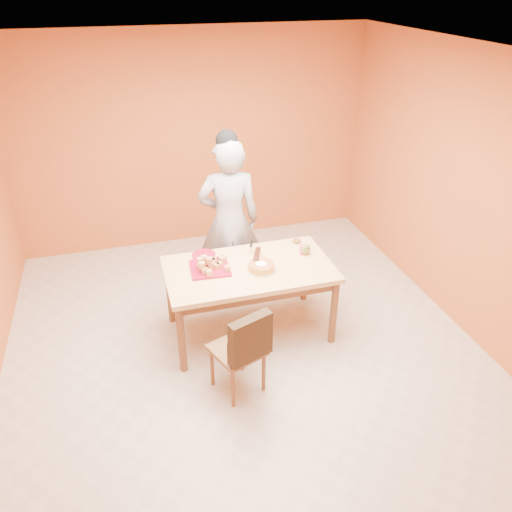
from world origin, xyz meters
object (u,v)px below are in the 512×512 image
object	(u,v)px
sponge_cake	(261,267)
checker_tin	(297,241)
dining_chair	(238,349)
egg_ornament	(306,249)
dining_table	(249,276)
person	(229,221)
magenta_glass	(303,250)
pastry_platter	(210,268)
red_dinner_plate	(204,255)

from	to	relation	value
sponge_cake	checker_tin	xyz separation A→B (m)	(0.51, 0.43, -0.03)
dining_chair	egg_ornament	bearing A→B (deg)	21.91
dining_table	person	distance (m)	0.79
egg_ornament	checker_tin	xyz separation A→B (m)	(0.00, 0.26, -0.05)
egg_ornament	magenta_glass	distance (m)	0.03
pastry_platter	magenta_glass	world-z (taller)	magenta_glass
dining_chair	person	size ratio (longest dim) A/B	0.48
person	checker_tin	xyz separation A→B (m)	(0.62, -0.40, -0.13)
dining_chair	sponge_cake	world-z (taller)	dining_chair
dining_chair	egg_ornament	size ratio (longest dim) A/B	7.16
dining_table	magenta_glass	size ratio (longest dim) A/B	16.78
egg_ornament	magenta_glass	bearing A→B (deg)	146.26
checker_tin	sponge_cake	bearing A→B (deg)	-139.97
red_dinner_plate	pastry_platter	bearing A→B (deg)	-88.73
sponge_cake	dining_chair	bearing A→B (deg)	-121.06
dining_chair	red_dinner_plate	world-z (taller)	dining_chair
pastry_platter	checker_tin	bearing A→B (deg)	15.59
dining_chair	pastry_platter	size ratio (longest dim) A/B	2.40
magenta_glass	person	bearing A→B (deg)	133.05
dining_chair	sponge_cake	distance (m)	0.87
sponge_cake	magenta_glass	distance (m)	0.53
dining_chair	magenta_glass	bearing A→B (deg)	23.05
dining_chair	magenta_glass	distance (m)	1.30
dining_table	egg_ornament	distance (m)	0.63
pastry_platter	red_dinner_plate	world-z (taller)	pastry_platter
pastry_platter	egg_ornament	xyz separation A→B (m)	(0.97, 0.01, 0.05)
magenta_glass	checker_tin	distance (m)	0.25
dining_table	checker_tin	size ratio (longest dim) A/B	18.24
red_dinner_plate	egg_ornament	bearing A→B (deg)	-15.05
sponge_cake	checker_tin	bearing A→B (deg)	40.03
sponge_cake	magenta_glass	xyz separation A→B (m)	(0.49, 0.19, 0.01)
person	red_dinner_plate	xyz separation A→B (m)	(-0.36, -0.40, -0.14)
person	pastry_platter	distance (m)	0.77
person	sponge_cake	bearing A→B (deg)	104.90
person	pastry_platter	bearing A→B (deg)	69.56
person	magenta_glass	size ratio (longest dim) A/B	19.00
dining_table	pastry_platter	xyz separation A→B (m)	(-0.37, 0.08, 0.10)
pastry_platter	magenta_glass	bearing A→B (deg)	1.56
dining_chair	egg_ornament	xyz separation A→B (m)	(0.92, 0.85, 0.37)
red_dinner_plate	egg_ornament	xyz separation A→B (m)	(0.98, -0.26, 0.05)
dining_table	checker_tin	xyz separation A→B (m)	(0.61, 0.35, 0.11)
person	checker_tin	distance (m)	0.75
red_dinner_plate	sponge_cake	distance (m)	0.64
dining_chair	dining_table	bearing A→B (deg)	46.91
red_dinner_plate	checker_tin	xyz separation A→B (m)	(0.98, 0.00, 0.01)
dining_chair	pastry_platter	world-z (taller)	dining_chair
checker_tin	magenta_glass	bearing A→B (deg)	-95.14
person	checker_tin	bearing A→B (deg)	154.78
red_dinner_plate	checker_tin	world-z (taller)	checker_tin
dining_chair	magenta_glass	world-z (taller)	dining_chair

